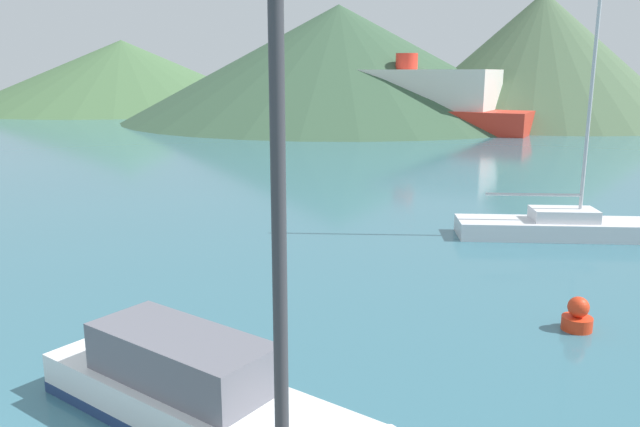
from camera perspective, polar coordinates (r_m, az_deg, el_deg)
streetlamp at (r=4.81m, az=-3.84°, el=3.05°), size 0.35×0.35×6.14m
motorboat_near at (r=10.16m, az=-8.34°, el=-17.60°), size 7.70×3.68×1.96m
sailboat_inner at (r=23.21m, az=21.33°, el=-0.90°), size 7.40×3.66×11.54m
ferry_distant at (r=64.94m, az=7.82°, el=10.00°), size 26.19×12.23×7.49m
buoy_marker at (r=15.15m, az=22.49°, el=-8.68°), size 0.67×0.67×0.77m
hill_west at (r=105.31m, az=-17.55°, el=12.01°), size 49.24×49.24×10.57m
hill_central at (r=77.16m, az=1.70°, el=13.60°), size 51.30×51.30×13.47m
hill_east at (r=76.45m, az=19.47°, el=13.24°), size 32.45×32.45×14.36m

